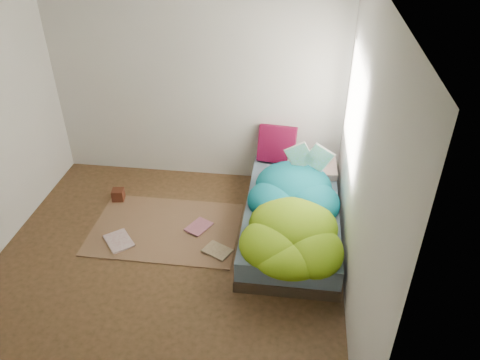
# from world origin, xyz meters

# --- Properties ---
(ground) EXTENTS (3.50, 3.50, 0.00)m
(ground) POSITION_xyz_m (0.00, 0.00, 0.00)
(ground) COLOR #3B2D16
(ground) RESTS_ON ground
(room_walls) EXTENTS (3.54, 3.54, 2.62)m
(room_walls) POSITION_xyz_m (0.01, 0.01, 1.63)
(room_walls) COLOR beige
(room_walls) RESTS_ON ground
(bed) EXTENTS (1.00, 2.00, 0.34)m
(bed) POSITION_xyz_m (1.22, 0.72, 0.17)
(bed) COLOR #3A291F
(bed) RESTS_ON ground
(duvet) EXTENTS (0.96, 1.84, 0.34)m
(duvet) POSITION_xyz_m (1.22, 0.50, 0.51)
(duvet) COLOR #076078
(duvet) RESTS_ON bed
(rug) EXTENTS (1.60, 1.10, 0.01)m
(rug) POSITION_xyz_m (-0.15, 0.55, 0.01)
(rug) COLOR brown
(rug) RESTS_ON ground
(pillow_floral) EXTENTS (0.59, 0.39, 0.13)m
(pillow_floral) POSITION_xyz_m (1.42, 1.38, 0.40)
(pillow_floral) COLOR beige
(pillow_floral) RESTS_ON bed
(pillow_magenta) EXTENTS (0.46, 0.20, 0.44)m
(pillow_magenta) POSITION_xyz_m (0.99, 1.63, 0.56)
(pillow_magenta) COLOR #4C051A
(pillow_magenta) RESTS_ON bed
(open_book) EXTENTS (0.43, 0.12, 0.26)m
(open_book) POSITION_xyz_m (1.37, 1.11, 0.81)
(open_book) COLOR green
(open_book) RESTS_ON duvet
(wooden_box) EXTENTS (0.15, 0.15, 0.13)m
(wooden_box) POSITION_xyz_m (-0.85, 1.01, 0.08)
(wooden_box) COLOR #3A1B0D
(wooden_box) RESTS_ON rug
(floor_book_a) EXTENTS (0.40, 0.41, 0.02)m
(floor_book_a) POSITION_xyz_m (-0.67, 0.18, 0.02)
(floor_book_a) COLOR beige
(floor_book_a) RESTS_ON rug
(floor_book_b) EXTENTS (0.31, 0.34, 0.03)m
(floor_book_b) POSITION_xyz_m (0.12, 0.65, 0.03)
(floor_book_b) COLOR #B06572
(floor_book_b) RESTS_ON rug
(floor_book_c) EXTENTS (0.34, 0.31, 0.02)m
(floor_book_c) POSITION_xyz_m (0.44, 0.16, 0.02)
(floor_book_c) COLOR tan
(floor_book_c) RESTS_ON rug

